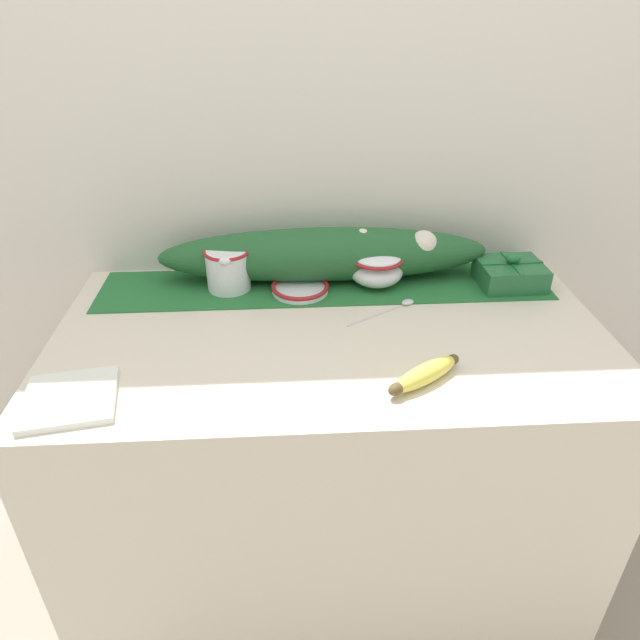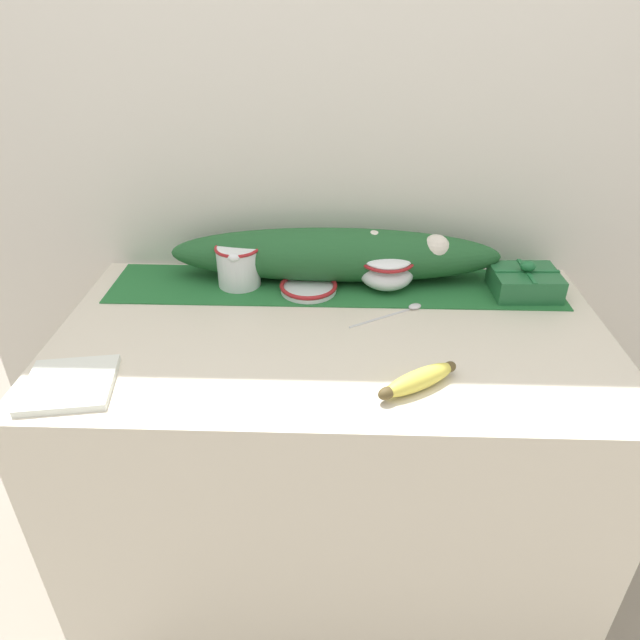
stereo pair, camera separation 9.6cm
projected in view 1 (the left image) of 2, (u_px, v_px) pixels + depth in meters
The scene contains 12 objects.
ground_plane at pixel (328, 584), 1.70m from camera, with size 12.00×12.00×0.00m, color gray.
countertop at pixel (330, 477), 1.47m from camera, with size 1.21×0.66×0.90m, color beige.
back_wall at pixel (322, 150), 1.39m from camera, with size 2.01×0.04×2.40m, color silver.
table_runner at pixel (325, 286), 1.43m from camera, with size 1.11×0.21×0.00m, color #236B33.
cream_pitcher at pixel (228, 267), 1.38m from camera, with size 0.11×0.13×0.11m.
sugar_bowl at pixel (376, 267), 1.41m from camera, with size 0.13×0.13×0.11m.
small_dish at pixel (300, 288), 1.39m from camera, with size 0.14×0.14×0.02m.
banana at pixel (425, 374), 1.07m from camera, with size 0.16×0.13×0.04m.
spoon at pixel (401, 305), 1.33m from camera, with size 0.17×0.11×0.01m.
napkin_stack at pixel (70, 399), 1.03m from camera, with size 0.16×0.16×0.01m, color white.
gift_box at pixel (510, 273), 1.41m from camera, with size 0.16×0.14×0.08m.
poinsettia_garland at pixel (325, 254), 1.42m from camera, with size 0.82×0.15×0.13m.
Camera 1 is at (-0.09, -1.05, 1.55)m, focal length 32.00 mm.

